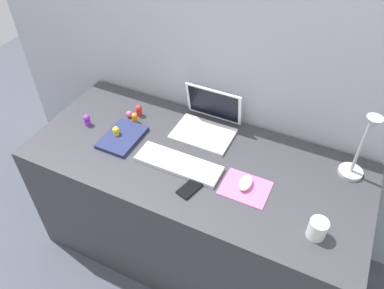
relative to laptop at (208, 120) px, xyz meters
name	(u,v)px	position (x,y,z in m)	size (l,w,h in m)	color
ground_plane	(194,245)	(0.04, -0.23, -0.79)	(6.00, 6.00, 0.00)	#474C56
back_wall	(227,106)	(0.04, 0.16, 0.00)	(2.84, 0.05, 1.59)	#B2B7C1
desk	(195,207)	(0.04, -0.23, -0.42)	(1.64, 0.71, 0.74)	#38383D
laptop	(208,120)	(0.00, 0.00, 0.00)	(0.30, 0.26, 0.21)	white
keyboard	(179,164)	(-0.01, -0.30, -0.04)	(0.41, 0.13, 0.02)	white
mousepad	(245,188)	(0.32, -0.30, -0.05)	(0.21, 0.17, 0.00)	pink
mouse	(246,183)	(0.31, -0.29, -0.03)	(0.06, 0.10, 0.03)	white
cell_phone	(191,188)	(0.10, -0.41, -0.05)	(0.06, 0.13, 0.01)	black
desk_lamp	(361,149)	(0.72, -0.03, 0.13)	(0.11, 0.16, 0.39)	#B7B7BC
notebook_pad	(122,137)	(-0.35, -0.26, -0.04)	(0.17, 0.24, 0.02)	navy
coffee_mug	(318,229)	(0.65, -0.41, -0.01)	(0.07, 0.07, 0.09)	white
toy_figurine_yellow	(116,132)	(-0.39, -0.26, -0.02)	(0.03, 0.03, 0.06)	yellow
toy_figurine_pink	(129,114)	(-0.42, -0.09, -0.04)	(0.03, 0.03, 0.04)	pink
toy_figurine_orange	(135,118)	(-0.37, -0.12, -0.02)	(0.03, 0.03, 0.06)	orange
toy_figurine_red	(139,110)	(-0.38, -0.06, -0.02)	(0.03, 0.03, 0.06)	red
toy_figurine_purple	(87,120)	(-0.58, -0.25, -0.02)	(0.03, 0.03, 0.06)	purple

